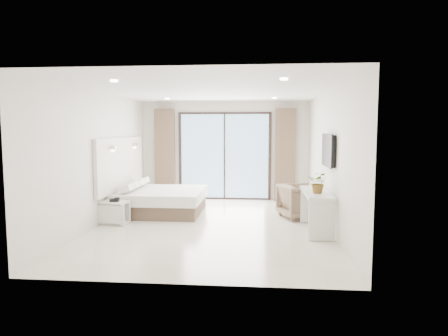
{
  "coord_description": "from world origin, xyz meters",
  "views": [
    {
      "loc": [
        0.93,
        -7.88,
        1.94
      ],
      "look_at": [
        0.21,
        0.4,
        1.13
      ],
      "focal_mm": 32.0,
      "sensor_mm": 36.0,
      "label": 1
    }
  ],
  "objects_px": {
    "bed": "(160,201)",
    "nightstand": "(114,213)",
    "console_desk": "(316,202)",
    "armchair": "(300,199)"
  },
  "relations": [
    {
      "from": "bed",
      "to": "nightstand",
      "type": "xyz_separation_m",
      "value": [
        -0.67,
        -1.17,
        -0.05
      ]
    },
    {
      "from": "bed",
      "to": "console_desk",
      "type": "bearing_deg",
      "value": -22.5
    },
    {
      "from": "armchair",
      "to": "bed",
      "type": "bearing_deg",
      "value": 64.16
    },
    {
      "from": "armchair",
      "to": "nightstand",
      "type": "bearing_deg",
      "value": 82.07
    },
    {
      "from": "nightstand",
      "to": "armchair",
      "type": "height_order",
      "value": "armchair"
    },
    {
      "from": "bed",
      "to": "nightstand",
      "type": "bearing_deg",
      "value": -119.86
    },
    {
      "from": "console_desk",
      "to": "armchair",
      "type": "relative_size",
      "value": 1.87
    },
    {
      "from": "nightstand",
      "to": "console_desk",
      "type": "relative_size",
      "value": 0.38
    },
    {
      "from": "nightstand",
      "to": "armchair",
      "type": "distance_m",
      "value": 3.97
    },
    {
      "from": "nightstand",
      "to": "armchair",
      "type": "bearing_deg",
      "value": 23.03
    }
  ]
}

